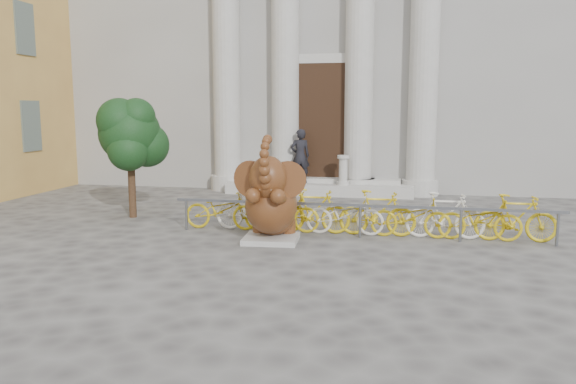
% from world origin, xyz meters
% --- Properties ---
extents(ground, '(80.00, 80.00, 0.00)m').
position_xyz_m(ground, '(0.00, 0.00, 0.00)').
color(ground, '#474442').
rests_on(ground, ground).
extents(classical_building, '(22.00, 10.70, 12.00)m').
position_xyz_m(classical_building, '(0.00, 14.93, 5.98)').
color(classical_building, gray).
rests_on(classical_building, ground).
extents(entrance_steps, '(6.00, 1.20, 0.36)m').
position_xyz_m(entrance_steps, '(0.00, 9.40, 0.18)').
color(entrance_steps, '#A8A59E').
rests_on(entrance_steps, ground).
extents(elephant_statue, '(1.49, 1.68, 2.23)m').
position_xyz_m(elephant_statue, '(-0.03, 2.64, 0.81)').
color(elephant_statue, '#A8A59E').
rests_on(elephant_statue, ground).
extents(bike_rack, '(8.29, 0.53, 1.00)m').
position_xyz_m(bike_rack, '(1.74, 3.65, 0.50)').
color(bike_rack, slate).
rests_on(bike_rack, ground).
extents(tree, '(1.73, 1.58, 3.01)m').
position_xyz_m(tree, '(-4.06, 4.54, 2.10)').
color(tree, '#332114').
rests_on(tree, ground).
extents(pedestrian, '(0.75, 0.63, 1.74)m').
position_xyz_m(pedestrian, '(-0.61, 9.27, 1.23)').
color(pedestrian, black).
rests_on(pedestrian, entrance_steps).
extents(balustrade_post, '(0.38, 0.38, 0.94)m').
position_xyz_m(balustrade_post, '(0.81, 9.10, 0.79)').
color(balustrade_post, '#A8A59E').
rests_on(balustrade_post, entrance_steps).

